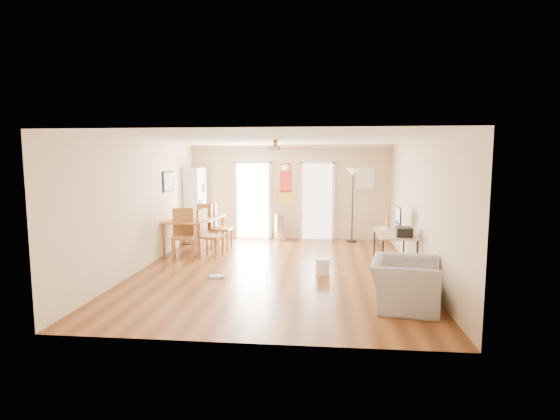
# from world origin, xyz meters

# --- Properties ---
(floor) EXTENTS (7.00, 7.00, 0.00)m
(floor) POSITION_xyz_m (0.00, 0.00, 0.00)
(floor) COLOR brown
(floor) RESTS_ON ground
(ceiling) EXTENTS (5.50, 7.00, 0.00)m
(ceiling) POSITION_xyz_m (0.00, 0.00, 2.60)
(ceiling) COLOR silver
(ceiling) RESTS_ON floor
(wall_back) EXTENTS (5.50, 0.04, 2.60)m
(wall_back) POSITION_xyz_m (0.00, 3.50, 1.30)
(wall_back) COLOR beige
(wall_back) RESTS_ON floor
(wall_front) EXTENTS (5.50, 0.04, 2.60)m
(wall_front) POSITION_xyz_m (0.00, -3.50, 1.30)
(wall_front) COLOR beige
(wall_front) RESTS_ON floor
(wall_left) EXTENTS (0.04, 7.00, 2.60)m
(wall_left) POSITION_xyz_m (-2.75, 0.00, 1.30)
(wall_left) COLOR beige
(wall_left) RESTS_ON floor
(wall_right) EXTENTS (0.04, 7.00, 2.60)m
(wall_right) POSITION_xyz_m (2.75, 0.00, 1.30)
(wall_right) COLOR beige
(wall_right) RESTS_ON floor
(crown_molding) EXTENTS (5.50, 7.00, 0.08)m
(crown_molding) POSITION_xyz_m (0.00, 0.00, 2.56)
(crown_molding) COLOR white
(crown_molding) RESTS_ON wall_back
(kitchen_doorway) EXTENTS (0.90, 0.10, 2.10)m
(kitchen_doorway) POSITION_xyz_m (-1.05, 3.48, 1.05)
(kitchen_doorway) COLOR white
(kitchen_doorway) RESTS_ON wall_back
(bathroom_doorway) EXTENTS (0.80, 0.10, 2.10)m
(bathroom_doorway) POSITION_xyz_m (0.75, 3.48, 1.05)
(bathroom_doorway) COLOR white
(bathroom_doorway) RESTS_ON wall_back
(wall_decal) EXTENTS (0.46, 0.03, 1.10)m
(wall_decal) POSITION_xyz_m (-0.13, 3.48, 1.55)
(wall_decal) COLOR red
(wall_decal) RESTS_ON wall_back
(ac_grille) EXTENTS (0.50, 0.04, 0.60)m
(ac_grille) POSITION_xyz_m (2.05, 3.47, 1.70)
(ac_grille) COLOR white
(ac_grille) RESTS_ON wall_back
(framed_poster) EXTENTS (0.04, 0.66, 0.48)m
(framed_poster) POSITION_xyz_m (-2.73, 1.40, 1.70)
(framed_poster) COLOR black
(framed_poster) RESTS_ON wall_left
(ceiling_fan) EXTENTS (1.24, 1.24, 0.20)m
(ceiling_fan) POSITION_xyz_m (0.00, -0.30, 2.43)
(ceiling_fan) COLOR #593819
(ceiling_fan) RESTS_ON ceiling
(bookshelf) EXTENTS (0.65, 0.97, 1.98)m
(bookshelf) POSITION_xyz_m (-2.53, 2.91, 0.99)
(bookshelf) COLOR white
(bookshelf) RESTS_ON floor
(dining_table) EXTENTS (1.17, 1.73, 0.81)m
(dining_table) POSITION_xyz_m (-2.15, 1.54, 0.41)
(dining_table) COLOR #A76535
(dining_table) RESTS_ON floor
(dining_chair_right_a) EXTENTS (0.48, 0.48, 1.11)m
(dining_chair_right_a) POSITION_xyz_m (-1.60, 1.96, 0.56)
(dining_chair_right_a) COLOR brown
(dining_chair_right_a) RESTS_ON floor
(dining_chair_right_b) EXTENTS (0.52, 0.52, 1.10)m
(dining_chair_right_b) POSITION_xyz_m (-1.60, 0.93, 0.55)
(dining_chair_right_b) COLOR olive
(dining_chair_right_b) RESTS_ON floor
(dining_chair_near) EXTENTS (0.55, 0.55, 1.12)m
(dining_chair_near) POSITION_xyz_m (-2.19, 0.72, 0.56)
(dining_chair_near) COLOR #93602F
(dining_chair_near) RESTS_ON floor
(dining_chair_far) EXTENTS (0.47, 0.47, 1.11)m
(dining_chair_far) POSITION_xyz_m (-1.99, 2.17, 0.56)
(dining_chair_far) COLOR olive
(dining_chair_far) RESTS_ON floor
(trash_can) EXTENTS (0.35, 0.35, 0.72)m
(trash_can) POSITION_xyz_m (-0.24, 3.24, 0.36)
(trash_can) COLOR silver
(trash_can) RESTS_ON floor
(torchiere_lamp) EXTENTS (0.38, 0.38, 1.97)m
(torchiere_lamp) POSITION_xyz_m (1.70, 3.15, 0.99)
(torchiere_lamp) COLOR black
(torchiere_lamp) RESTS_ON floor
(computer_desk) EXTENTS (0.71, 1.42, 0.76)m
(computer_desk) POSITION_xyz_m (2.35, 0.26, 0.38)
(computer_desk) COLOR tan
(computer_desk) RESTS_ON floor
(imac) EXTENTS (0.12, 0.52, 0.48)m
(imac) POSITION_xyz_m (2.47, 0.59, 1.00)
(imac) COLOR black
(imac) RESTS_ON computer_desk
(keyboard) EXTENTS (0.22, 0.44, 0.02)m
(keyboard) POSITION_xyz_m (2.20, 0.72, 0.77)
(keyboard) COLOR silver
(keyboard) RESTS_ON computer_desk
(printer) EXTENTS (0.30, 0.35, 0.18)m
(printer) POSITION_xyz_m (2.45, -0.14, 0.85)
(printer) COLOR black
(printer) RESTS_ON computer_desk
(orange_bottle) EXTENTS (0.09, 0.09, 0.23)m
(orange_bottle) POSITION_xyz_m (2.30, 0.94, 0.87)
(orange_bottle) COLOR orange
(orange_bottle) RESTS_ON computer_desk
(wastebasket_a) EXTENTS (0.29, 0.29, 0.31)m
(wastebasket_a) POSITION_xyz_m (0.92, -0.25, 0.16)
(wastebasket_a) COLOR silver
(wastebasket_a) RESTS_ON floor
(floor_cloth) EXTENTS (0.32, 0.28, 0.04)m
(floor_cloth) POSITION_xyz_m (-1.08, -0.66, 0.02)
(floor_cloth) COLOR #A1A19C
(floor_cloth) RESTS_ON floor
(armchair) EXTENTS (1.18, 1.29, 0.73)m
(armchair) POSITION_xyz_m (2.15, -1.98, 0.36)
(armchair) COLOR gray
(armchair) RESTS_ON floor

